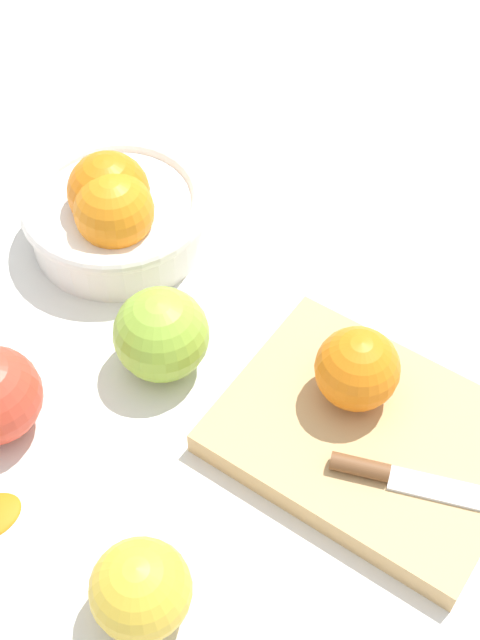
% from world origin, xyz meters
% --- Properties ---
extents(ground_plane, '(2.40, 2.40, 0.00)m').
position_xyz_m(ground_plane, '(0.00, 0.00, 0.00)').
color(ground_plane, silver).
extents(bowl, '(0.18, 0.18, 0.10)m').
position_xyz_m(bowl, '(-0.18, 0.14, 0.04)').
color(bowl, white).
rests_on(bowl, ground_plane).
extents(cutting_board, '(0.23, 0.18, 0.02)m').
position_xyz_m(cutting_board, '(0.13, 0.08, 0.01)').
color(cutting_board, tan).
rests_on(cutting_board, ground_plane).
extents(orange_on_board, '(0.07, 0.07, 0.07)m').
position_xyz_m(orange_on_board, '(0.10, 0.10, 0.06)').
color(orange_on_board, orange).
rests_on(orange_on_board, cutting_board).
extents(knife, '(0.15, 0.07, 0.01)m').
position_xyz_m(knife, '(0.17, 0.06, 0.03)').
color(knife, silver).
rests_on(knife, cutting_board).
extents(apple_front_right, '(0.07, 0.07, 0.07)m').
position_xyz_m(apple_front_right, '(0.07, -0.13, 0.04)').
color(apple_front_right, gold).
rests_on(apple_front_right, ground_plane).
extents(apple_back_left, '(0.08, 0.08, 0.08)m').
position_xyz_m(apple_back_left, '(-0.05, 0.05, 0.04)').
color(apple_back_left, '#8EB738').
rests_on(apple_back_left, ground_plane).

